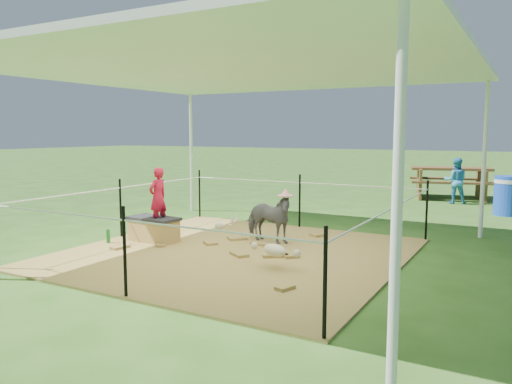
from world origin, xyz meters
The scene contains 14 objects.
ground centered at (0.00, 0.00, 0.00)m, with size 90.00×90.00×0.00m, color #2D5919.
hay_patch centered at (0.00, 0.00, 0.01)m, with size 4.60×4.60×0.03m, color brown.
canopy_tent centered at (0.00, 0.00, 2.69)m, with size 6.30×6.30×2.90m.
rope_fence centered at (0.00, 0.00, 0.64)m, with size 4.54×4.54×1.00m.
straw_bale centered at (-1.53, -0.01, 0.20)m, with size 0.78×0.39×0.35m, color #9F7139.
dark_cloth centered at (-1.53, -0.01, 0.40)m, with size 0.84×0.44×0.04m, color black.
woman centered at (-1.43, -0.01, 0.85)m, with size 0.34×0.22×0.94m, color red.
green_bottle centered at (-2.08, -0.46, 0.14)m, with size 0.06×0.06×0.22m, color #186E29.
pony centered at (0.10, 0.80, 0.42)m, with size 0.42×0.92×0.78m, color #4F4F54.
pink_hat centered at (0.10, 0.80, 0.86)m, with size 0.24×0.24×0.11m, color pink.
foal centered at (0.89, -0.50, 0.30)m, with size 0.97×0.54×0.54m, color beige, non-canonical shape.
trash_barrel centered at (3.27, 5.76, 0.42)m, with size 0.54×0.54×0.84m, color blue.
picnic_table_near centered at (1.79, 8.07, 0.42)m, with size 2.02×1.46×0.84m, color brown.
distant_person centered at (2.05, 7.12, 0.57)m, with size 0.56×0.43×1.14m, color #3792D0.
Camera 1 is at (3.72, -6.07, 1.76)m, focal length 35.00 mm.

